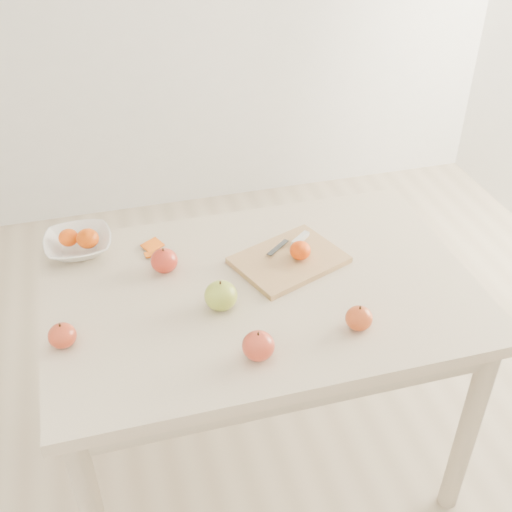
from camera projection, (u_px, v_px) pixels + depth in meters
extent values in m
plane|color=#C6B293|center=(260.00, 453.00, 2.24)|extent=(3.50, 3.50, 0.00)
cube|color=beige|center=(261.00, 292.00, 1.81)|extent=(1.20, 0.80, 0.04)
cylinder|color=#BCAA8E|center=(81.00, 342.00, 2.18)|extent=(0.06, 0.06, 0.71)
cylinder|color=#BCAA8E|center=(374.00, 289.00, 2.41)|extent=(0.06, 0.06, 0.71)
cylinder|color=#BCAA8E|center=(468.00, 430.00, 1.88)|extent=(0.06, 0.06, 0.71)
cube|color=tan|center=(289.00, 260.00, 1.89)|extent=(0.36, 0.32, 0.02)
ellipsoid|color=#D34307|center=(300.00, 250.00, 1.86)|extent=(0.06, 0.06, 0.05)
imported|color=white|center=(78.00, 244.00, 1.92)|extent=(0.20, 0.20, 0.05)
ellipsoid|color=#D94B07|center=(68.00, 238.00, 1.91)|extent=(0.06, 0.06, 0.05)
ellipsoid|color=#D05707|center=(88.00, 238.00, 1.90)|extent=(0.07, 0.07, 0.06)
cube|color=orange|center=(153.00, 246.00, 1.95)|extent=(0.07, 0.07, 0.01)
cube|color=#C5530D|center=(152.00, 255.00, 1.92)|extent=(0.05, 0.04, 0.01)
cube|color=silver|center=(300.00, 239.00, 1.95)|extent=(0.07, 0.06, 0.01)
cube|color=#3D4046|center=(278.00, 247.00, 1.91)|extent=(0.08, 0.07, 0.00)
ellipsoid|color=olive|center=(221.00, 296.00, 1.70)|extent=(0.09, 0.09, 0.08)
ellipsoid|color=maroon|center=(62.00, 336.00, 1.59)|extent=(0.07, 0.07, 0.06)
ellipsoid|color=#9F1810|center=(359.00, 318.00, 1.64)|extent=(0.07, 0.07, 0.06)
ellipsoid|color=#A41C18|center=(258.00, 346.00, 1.56)|extent=(0.08, 0.08, 0.07)
ellipsoid|color=maroon|center=(164.00, 261.00, 1.84)|extent=(0.08, 0.08, 0.07)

